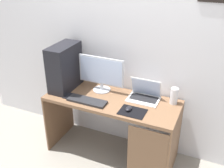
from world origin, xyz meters
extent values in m
plane|color=gray|center=(0.00, 0.00, 0.00)|extent=(8.00, 8.00, 0.00)
cube|color=silver|center=(0.00, 0.32, 1.30)|extent=(4.00, 0.04, 2.60)
cube|color=brown|center=(0.00, 0.00, 0.71)|extent=(1.43, 0.57, 0.03)
cube|color=brown|center=(-0.71, 0.00, 0.35)|extent=(0.02, 0.57, 0.69)
cube|color=brown|center=(0.71, 0.00, 0.35)|extent=(0.02, 0.57, 0.69)
cube|color=brown|center=(0.50, -0.28, 0.38)|extent=(0.40, 0.01, 0.55)
cube|color=black|center=(-0.59, 0.02, 0.98)|extent=(0.21, 0.44, 0.51)
cylinder|color=#B7BCC6|center=(-0.19, 0.14, 0.73)|extent=(0.20, 0.20, 0.01)
cylinder|color=#B7BCC6|center=(-0.19, 0.14, 0.78)|extent=(0.04, 0.04, 0.07)
cube|color=#B7BCC6|center=(-0.19, 0.13, 0.97)|extent=(0.53, 0.02, 0.31)
cube|color=#B2C6EA|center=(-0.19, 0.12, 0.97)|extent=(0.50, 0.00, 0.28)
cube|color=white|center=(0.31, 0.12, 0.73)|extent=(0.33, 0.23, 0.01)
cube|color=black|center=(0.31, 0.14, 0.74)|extent=(0.29, 0.15, 0.00)
cube|color=white|center=(0.31, 0.19, 0.85)|extent=(0.33, 0.08, 0.21)
cube|color=#ADC1E5|center=(0.31, 0.19, 0.84)|extent=(0.31, 0.07, 0.19)
cylinder|color=silver|center=(0.62, 0.18, 0.82)|extent=(0.08, 0.08, 0.18)
cube|color=#232326|center=(-0.21, -0.16, 0.74)|extent=(0.42, 0.14, 0.02)
cube|color=black|center=(0.29, -0.15, 0.73)|extent=(0.26, 0.20, 0.00)
ellipsoid|color=black|center=(0.24, -0.14, 0.75)|extent=(0.06, 0.10, 0.03)
cube|color=black|center=(-0.46, -0.14, 0.73)|extent=(0.07, 0.13, 0.01)
camera|label=1|loc=(1.01, -2.26, 2.17)|focal=42.99mm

